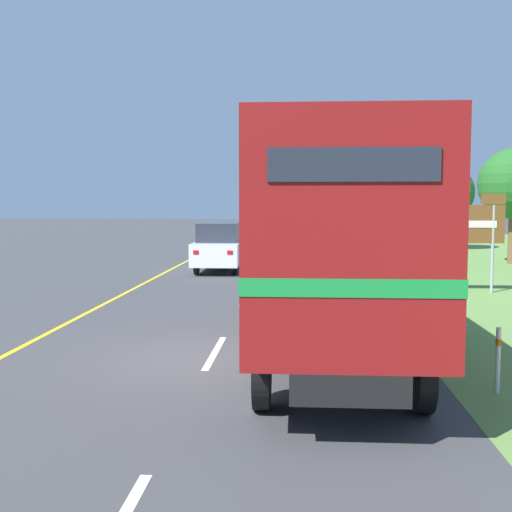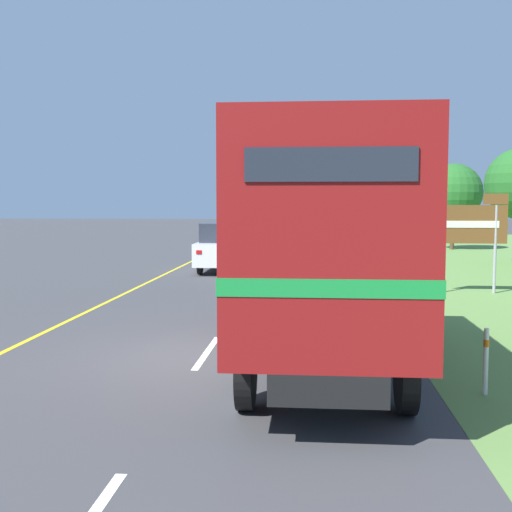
{
  "view_description": "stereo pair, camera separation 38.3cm",
  "coord_description": "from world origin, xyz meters",
  "px_view_note": "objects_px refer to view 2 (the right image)",
  "views": [
    {
      "loc": [
        1.49,
        -11.03,
        2.7
      ],
      "look_at": [
        0.3,
        7.2,
        1.2
      ],
      "focal_mm": 45.0,
      "sensor_mm": 36.0,
      "label": 1
    },
    {
      "loc": [
        1.87,
        -11.0,
        2.7
      ],
      "look_at": [
        0.3,
        7.2,
        1.2
      ],
      "focal_mm": 45.0,
      "sensor_mm": 36.0,
      "label": 2
    }
  ],
  "objects_px": {
    "highway_sign": "(470,228)",
    "horse_trailer_truck": "(323,241)",
    "roadside_tree_far": "(453,193)",
    "delineator_post": "(486,360)",
    "lead_car_white": "(224,247)"
  },
  "relations": [
    {
      "from": "roadside_tree_far",
      "to": "delineator_post",
      "type": "xyz_separation_m",
      "value": [
        -5.79,
        -29.38,
        -2.83
      ]
    },
    {
      "from": "lead_car_white",
      "to": "highway_sign",
      "type": "relative_size",
      "value": 1.47
    },
    {
      "from": "horse_trailer_truck",
      "to": "roadside_tree_far",
      "type": "relative_size",
      "value": 1.69
    },
    {
      "from": "horse_trailer_truck",
      "to": "delineator_post",
      "type": "distance_m",
      "value": 3.17
    },
    {
      "from": "lead_car_white",
      "to": "highway_sign",
      "type": "distance_m",
      "value": 10.05
    },
    {
      "from": "delineator_post",
      "to": "horse_trailer_truck",
      "type": "bearing_deg",
      "value": 145.57
    },
    {
      "from": "delineator_post",
      "to": "lead_car_white",
      "type": "bearing_deg",
      "value": 110.13
    },
    {
      "from": "lead_car_white",
      "to": "delineator_post",
      "type": "height_order",
      "value": "lead_car_white"
    },
    {
      "from": "horse_trailer_truck",
      "to": "lead_car_white",
      "type": "distance_m",
      "value": 15.17
    },
    {
      "from": "highway_sign",
      "to": "horse_trailer_truck",
      "type": "bearing_deg",
      "value": -116.83
    },
    {
      "from": "horse_trailer_truck",
      "to": "lead_car_white",
      "type": "bearing_deg",
      "value": 104.07
    },
    {
      "from": "horse_trailer_truck",
      "to": "lead_car_white",
      "type": "height_order",
      "value": "horse_trailer_truck"
    },
    {
      "from": "highway_sign",
      "to": "delineator_post",
      "type": "bearing_deg",
      "value": -102.23
    },
    {
      "from": "horse_trailer_truck",
      "to": "roadside_tree_far",
      "type": "height_order",
      "value": "roadside_tree_far"
    },
    {
      "from": "lead_car_white",
      "to": "roadside_tree_far",
      "type": "distance_m",
      "value": 17.78
    }
  ]
}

